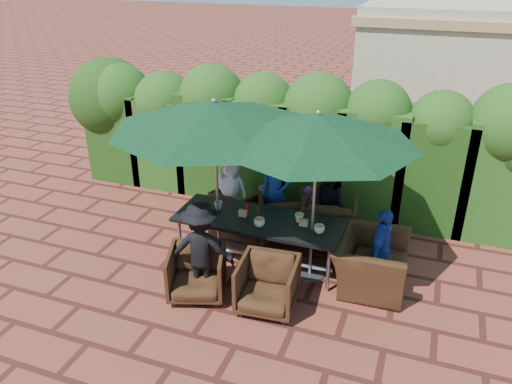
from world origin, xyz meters
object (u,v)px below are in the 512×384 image
(chair_far_left, at_px, (236,206))
(chair_near_left, at_px, (197,270))
(chair_end_right, at_px, (371,255))
(chair_far_mid, at_px, (283,213))
(dining_table, at_px, (259,223))
(umbrella_right, at_px, (318,129))
(chair_near_right, at_px, (268,283))
(umbrella_left, at_px, (214,116))
(chair_far_right, at_px, (329,217))

(chair_far_left, bearing_deg, chair_near_left, 120.03)
(chair_near_left, xyz_separation_m, chair_end_right, (2.16, 1.03, 0.10))
(chair_far_mid, relative_size, chair_end_right, 0.71)
(dining_table, distance_m, chair_near_left, 1.18)
(umbrella_right, xyz_separation_m, chair_end_right, (0.83, 0.05, -1.73))
(chair_far_left, height_order, chair_near_right, chair_near_right)
(umbrella_left, distance_m, chair_far_left, 2.11)
(chair_end_right, bearing_deg, umbrella_left, 87.82)
(chair_far_right, relative_size, chair_end_right, 0.78)
(chair_far_mid, bearing_deg, umbrella_left, 26.90)
(chair_far_right, bearing_deg, umbrella_left, 25.02)
(umbrella_left, height_order, chair_end_right, umbrella_left)
(umbrella_right, distance_m, chair_far_mid, 2.18)
(umbrella_right, xyz_separation_m, chair_near_left, (-1.32, -0.98, -1.83))
(dining_table, xyz_separation_m, chair_far_mid, (0.07, 0.94, -0.28))
(umbrella_right, bearing_deg, chair_near_right, -110.31)
(chair_far_mid, xyz_separation_m, chair_end_right, (1.56, -0.92, 0.09))
(chair_far_left, bearing_deg, umbrella_left, 119.26)
(chair_far_mid, relative_size, chair_near_right, 1.04)
(dining_table, height_order, umbrella_left, umbrella_left)
(dining_table, bearing_deg, umbrella_right, -2.30)
(chair_far_left, relative_size, chair_near_left, 0.92)
(chair_far_mid, bearing_deg, umbrella_right, 103.00)
(umbrella_left, distance_m, umbrella_right, 1.46)
(dining_table, bearing_deg, chair_far_right, 49.42)
(chair_far_right, relative_size, chair_near_left, 1.14)
(dining_table, relative_size, umbrella_left, 0.84)
(umbrella_right, relative_size, chair_far_mid, 3.32)
(chair_end_right, bearing_deg, chair_far_right, 37.69)
(umbrella_right, bearing_deg, dining_table, 177.70)
(dining_table, relative_size, chair_near_right, 3.22)
(chair_far_left, distance_m, chair_near_right, 2.30)
(chair_end_right, bearing_deg, chair_far_left, 65.98)
(chair_near_right, bearing_deg, chair_far_left, 117.42)
(chair_far_right, bearing_deg, chair_end_right, 122.32)
(chair_far_mid, xyz_separation_m, chair_near_right, (0.39, -1.88, -0.01))
(chair_far_mid, height_order, chair_near_left, chair_far_mid)
(dining_table, distance_m, umbrella_left, 1.68)
(umbrella_right, bearing_deg, chair_far_left, 146.70)
(chair_far_mid, distance_m, chair_far_right, 0.77)
(umbrella_right, xyz_separation_m, chair_far_right, (0.04, 1.01, -1.78))
(chair_far_left, bearing_deg, umbrella_right, 169.74)
(chair_far_right, xyz_separation_m, chair_near_right, (-0.38, -1.93, -0.05))
(chair_far_left, relative_size, chair_end_right, 0.63)
(chair_near_right, height_order, chair_end_right, chair_end_right)
(umbrella_left, bearing_deg, chair_far_right, 32.23)
(umbrella_right, bearing_deg, umbrella_left, 177.49)
(dining_table, xyz_separation_m, chair_far_left, (-0.77, 1.00, -0.33))
(chair_far_mid, relative_size, chair_near_left, 1.04)
(chair_near_left, bearing_deg, chair_far_left, 78.08)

